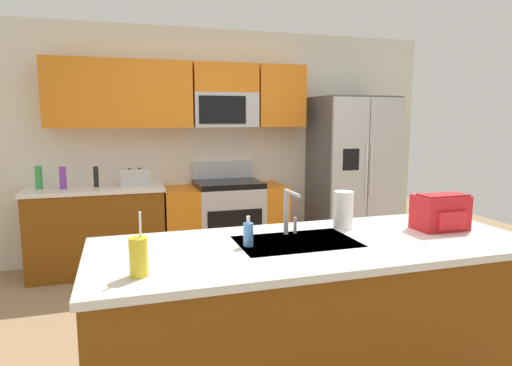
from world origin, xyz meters
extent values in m
plane|color=#997A56|center=(0.00, 0.00, 0.00)|extent=(9.00, 9.00, 0.00)
cube|color=silver|center=(0.00, 2.15, 1.30)|extent=(5.20, 0.10, 2.60)
cube|color=orange|center=(-1.50, 1.94, 1.85)|extent=(0.70, 0.32, 0.70)
cube|color=orange|center=(-0.75, 1.94, 1.85)|extent=(0.79, 0.32, 0.70)
cube|color=orange|center=(0.68, 1.94, 1.85)|extent=(0.55, 0.32, 0.70)
cube|color=#B7BABF|center=(0.02, 1.94, 1.69)|extent=(0.72, 0.32, 0.38)
cube|color=black|center=(-0.04, 1.78, 1.69)|extent=(0.52, 0.01, 0.30)
cube|color=orange|center=(0.02, 1.94, 2.04)|extent=(0.72, 0.32, 0.32)
cube|color=brown|center=(-1.38, 1.80, 0.43)|extent=(1.33, 0.60, 0.86)
cube|color=silver|center=(-1.38, 1.80, 0.88)|extent=(1.36, 0.63, 0.04)
cube|color=#B7BABF|center=(0.02, 1.80, 0.42)|extent=(0.72, 0.60, 0.84)
cube|color=black|center=(0.02, 1.50, 0.45)|extent=(0.60, 0.01, 0.36)
cube|color=black|center=(0.02, 1.80, 0.87)|extent=(0.72, 0.60, 0.06)
cube|color=#B7BABF|center=(0.02, 2.07, 1.00)|extent=(0.72, 0.06, 0.20)
cube|color=orange|center=(-0.52, 1.80, 0.42)|extent=(0.36, 0.60, 0.84)
cube|color=orange|center=(0.52, 1.80, 0.42)|extent=(0.28, 0.60, 0.84)
cube|color=#4C4F54|center=(1.53, 1.75, 0.93)|extent=(0.90, 0.70, 1.85)
cube|color=#B7BABF|center=(1.31, 1.38, 0.93)|extent=(0.44, 0.04, 1.81)
cube|color=#B7BABF|center=(1.76, 1.38, 0.93)|extent=(0.44, 0.04, 1.81)
cylinder|color=silver|center=(1.50, 1.35, 1.02)|extent=(0.02, 0.02, 0.60)
cylinder|color=silver|center=(1.56, 1.35, 1.02)|extent=(0.02, 0.02, 0.60)
cube|color=black|center=(1.31, 1.36, 1.15)|extent=(0.20, 0.00, 0.24)
cube|color=brown|center=(-0.08, -0.75, 0.43)|extent=(2.48, 0.94, 0.86)
cube|color=silver|center=(-0.08, -0.75, 0.88)|extent=(2.52, 0.98, 0.04)
cube|color=#B7BABF|center=(-0.18, -0.70, 0.89)|extent=(0.68, 0.44, 0.03)
cube|color=#B7BABF|center=(-0.99, 1.75, 0.99)|extent=(0.28, 0.16, 0.18)
cube|color=black|center=(-1.04, 1.75, 1.08)|extent=(0.03, 0.11, 0.01)
cube|color=black|center=(-0.94, 1.75, 1.08)|extent=(0.03, 0.11, 0.01)
cylinder|color=black|center=(-1.37, 1.80, 1.01)|extent=(0.05, 0.05, 0.21)
cylinder|color=purple|center=(-1.68, 1.75, 1.01)|extent=(0.07, 0.07, 0.22)
cylinder|color=green|center=(-1.91, 1.83, 1.01)|extent=(0.07, 0.07, 0.23)
cylinder|color=#B7BABF|center=(-0.18, -0.53, 1.04)|extent=(0.03, 0.03, 0.28)
cylinder|color=#B7BABF|center=(-0.18, -0.63, 1.17)|extent=(0.02, 0.20, 0.02)
cylinder|color=#B7BABF|center=(-0.12, -0.53, 0.95)|extent=(0.02, 0.02, 0.10)
cylinder|color=yellow|center=(-1.07, -1.01, 0.99)|extent=(0.08, 0.08, 0.18)
cylinder|color=white|center=(-1.06, -1.01, 1.13)|extent=(0.01, 0.03, 0.14)
cylinder|color=#4C8CD8|center=(-0.47, -0.70, 0.97)|extent=(0.06, 0.06, 0.13)
cylinder|color=white|center=(-0.47, -0.70, 1.05)|extent=(0.02, 0.02, 0.04)
cylinder|color=white|center=(0.22, -0.50, 1.02)|extent=(0.12, 0.12, 0.24)
cube|color=red|center=(0.80, -0.70, 1.01)|extent=(0.32, 0.20, 0.22)
cube|color=#AD1A1E|center=(0.80, -0.72, 1.11)|extent=(0.30, 0.14, 0.03)
cube|color=red|center=(0.80, -0.81, 0.98)|extent=(0.20, 0.03, 0.11)
camera|label=1|loc=(-1.14, -2.99, 1.60)|focal=31.11mm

